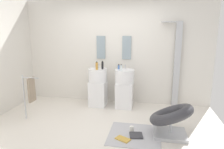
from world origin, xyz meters
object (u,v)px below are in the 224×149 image
Objects in this scene: shower_column at (176,63)px; soap_bottle_green at (103,65)px; pedestal_sink_left at (98,86)px; lounge_chair at (171,117)px; soap_bottle_blue at (119,67)px; soap_bottle_clear at (121,68)px; pedestal_sink_right at (124,88)px; soap_bottle_black at (102,65)px; towel_rack at (30,91)px; magazine_ochre at (123,139)px; magazine_charcoal at (136,135)px; coffee_mug at (132,129)px; soap_bottle_amber at (97,66)px.

shower_column is 10.95× the size of soap_bottle_green.
pedestal_sink_left is 0.98× the size of lounge_chair.
pedestal_sink_left is 0.50× the size of shower_column.
soap_bottle_clear is at bearing -63.81° from soap_bottle_blue.
pedestal_sink_right is 1.57m from lounge_chair.
soap_bottle_clear is at bearing -19.63° from soap_bottle_green.
lounge_chair is 5.36× the size of soap_bottle_black.
pedestal_sink_right is 1.09× the size of towel_rack.
shower_column is 13.43× the size of soap_bottle_clear.
magazine_ochre is at bearing -78.40° from soap_bottle_blue.
coffee_mug is (-0.09, 0.15, 0.04)m from magazine_charcoal.
soap_bottle_black reaches higher than towel_rack.
pedestal_sink_left is at bearing 145.36° from magazine_ochre.
shower_column is at bearing 9.52° from pedestal_sink_left.
shower_column reaches higher than towel_rack.
pedestal_sink_right is 9.87× the size of coffee_mug.
soap_bottle_green reaches higher than coffee_mug.
soap_bottle_blue is (-0.32, 1.56, 0.97)m from magazine_ochre.
magazine_ochre is 1.10× the size of magazine_charcoal.
magazine_ochre is at bearing -111.67° from coffee_mug.
shower_column is at bearing 19.60° from soap_bottle_clear.
coffee_mug is at bearing -55.57° from soap_bottle_black.
soap_bottle_black is at bearing 141.64° from lounge_chair.
coffee_mug is (0.12, 0.31, 0.04)m from magazine_ochre.
shower_column reaches higher than pedestal_sink_right.
soap_bottle_blue is at bearing -0.09° from soap_bottle_green.
shower_column is at bearing 54.17° from magazine_charcoal.
soap_bottle_black is 1.63× the size of soap_bottle_blue.
shower_column reaches higher than pedestal_sink_left.
pedestal_sink_right reaches higher than magazine_charcoal.
magazine_ochre is (1.98, -0.48, -0.61)m from towel_rack.
coffee_mug is 1.62m from soap_bottle_blue.
soap_bottle_green is (1.27, 1.09, 0.39)m from towel_rack.
soap_bottle_black is (-1.51, 1.19, 0.67)m from lounge_chair.
magazine_charcoal is 1.64m from soap_bottle_clear.
shower_column is 3.34m from towel_rack.
shower_column is (1.86, 0.31, 0.58)m from pedestal_sink_left.
soap_bottle_clear is (-1.04, 1.08, 0.65)m from lounge_chair.
soap_bottle_blue reaches higher than lounge_chair.
soap_bottle_black is (-0.70, 1.51, 1.01)m from magazine_ochre.
coffee_mug is at bearing -56.45° from soap_bottle_green.
shower_column is 1.38m from soap_bottle_blue.
soap_bottle_clear is 1.26× the size of soap_bottle_blue.
towel_rack is 6.22× the size of soap_bottle_clear.
pedestal_sink_right is at bearing 10.77° from soap_bottle_amber.
shower_column is at bearing 59.51° from coffee_mug.
towel_rack is 1.69m from soap_bottle_black.
magazine_ochre is at bearing -153.94° from magazine_charcoal.
magazine_charcoal is (0.21, 0.16, 0.00)m from magazine_ochre.
soap_bottle_blue is at bearing 132.00° from lounge_chair.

